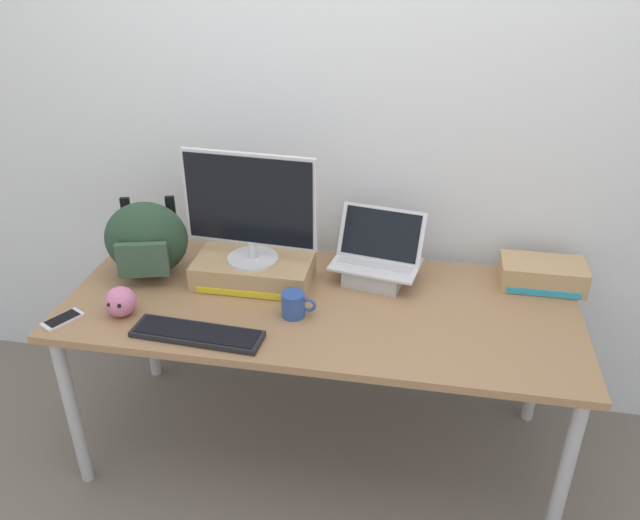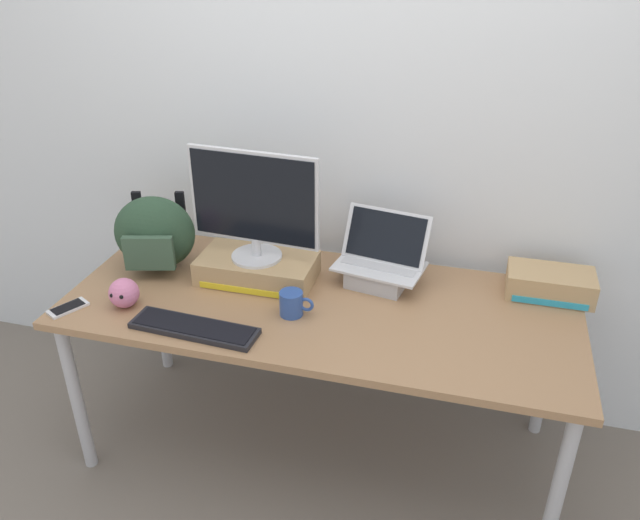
% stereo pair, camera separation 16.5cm
% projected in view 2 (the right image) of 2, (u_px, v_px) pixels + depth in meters
% --- Properties ---
extents(ground_plane, '(20.00, 20.00, 0.00)m').
position_uv_depth(ground_plane, '(320.00, 446.00, 2.73)').
color(ground_plane, '#70665B').
extents(back_wall, '(7.00, 0.10, 2.60)m').
position_uv_depth(back_wall, '(353.00, 118.00, 2.53)').
color(back_wall, silver).
rests_on(back_wall, ground).
extents(desk, '(1.91, 0.81, 0.73)m').
position_uv_depth(desk, '(320.00, 316.00, 2.41)').
color(desk, '#99704C').
rests_on(desk, ground).
extents(toner_box_yellow, '(0.46, 0.25, 0.10)m').
position_uv_depth(toner_box_yellow, '(257.00, 268.00, 2.50)').
color(toner_box_yellow, tan).
rests_on(toner_box_yellow, desk).
extents(desktop_monitor, '(0.52, 0.20, 0.44)m').
position_uv_depth(desktop_monitor, '(254.00, 205.00, 2.37)').
color(desktop_monitor, silver).
rests_on(desktop_monitor, toner_box_yellow).
extents(open_laptop, '(0.37, 0.27, 0.28)m').
position_uv_depth(open_laptop, '(380.00, 268.00, 2.48)').
color(open_laptop, '#ADADB2').
rests_on(open_laptop, desk).
extents(external_keyboard, '(0.46, 0.15, 0.02)m').
position_uv_depth(external_keyboard, '(194.00, 328.00, 2.20)').
color(external_keyboard, black).
rests_on(external_keyboard, desk).
extents(messenger_backpack, '(0.36, 0.30, 0.31)m').
position_uv_depth(messenger_backpack, '(155.00, 233.00, 2.54)').
color(messenger_backpack, '#28422D').
rests_on(messenger_backpack, desk).
extents(coffee_mug, '(0.13, 0.09, 0.09)m').
position_uv_depth(coffee_mug, '(292.00, 303.00, 2.28)').
color(coffee_mug, '#2D4C93').
rests_on(coffee_mug, desk).
extents(cell_phone, '(0.12, 0.16, 0.01)m').
position_uv_depth(cell_phone, '(68.00, 308.00, 2.33)').
color(cell_phone, silver).
rests_on(cell_phone, desk).
extents(plush_toy, '(0.11, 0.11, 0.11)m').
position_uv_depth(plush_toy, '(124.00, 293.00, 2.33)').
color(plush_toy, '#CC7099').
rests_on(plush_toy, desk).
extents(toner_box_cyan, '(0.32, 0.18, 0.10)m').
position_uv_depth(toner_box_cyan, '(550.00, 283.00, 2.40)').
color(toner_box_cyan, tan).
rests_on(toner_box_cyan, desk).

